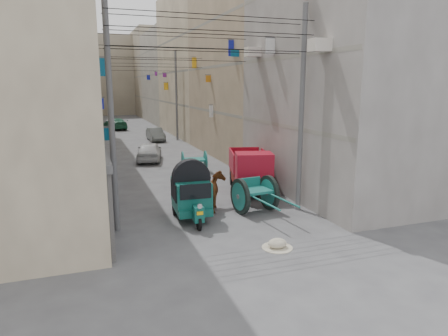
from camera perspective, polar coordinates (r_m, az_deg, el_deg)
name	(u,v)px	position (r m, az deg, el deg)	size (l,w,h in m)	color
ground	(291,295)	(10.32, 9.55, -17.49)	(140.00, 140.00, 0.00)	#454547
building_row_left	(40,69)	(42.11, -24.84, 12.73)	(8.00, 62.00, 14.00)	beige
building_row_right	(204,71)	(43.78, -2.94, 13.70)	(8.00, 62.00, 14.00)	#9B9691
end_cap_building	(107,76)	(73.96, -16.34, 12.52)	(22.00, 10.00, 13.00)	#A1967E
shutters_left	(100,166)	(18.54, -17.30, 0.31)	(0.18, 14.40, 2.88)	#45454A
signboards	(147,107)	(29.85, -10.90, 8.56)	(8.22, 40.52, 5.67)	#80268D
ac_units	(285,25)	(17.65, 8.73, 19.55)	(0.70, 6.55, 3.35)	beige
utility_poles	(159,102)	(25.24, -9.30, 9.36)	(7.40, 22.20, 8.00)	#555558
overhead_cables	(166,52)	(22.73, -8.31, 16.11)	(7.40, 22.52, 1.12)	black
auto_rickshaw	(191,193)	(15.08, -4.69, -3.52)	(1.54, 2.55, 1.76)	black
tonga_cart	(255,194)	(16.03, 4.43, -3.70)	(1.62, 3.26, 1.42)	black
mini_truck	(251,173)	(18.64, 3.89, -0.68)	(2.54, 3.99, 2.07)	black
second_cart	(194,161)	(23.34, -4.28, 1.02)	(1.55, 1.41, 1.24)	#16635B
feed_sack	(277,243)	(12.82, 7.62, -10.61)	(0.60, 0.48, 0.30)	beige
horse	(216,192)	(16.17, -1.17, -3.48)	(0.81, 1.78, 1.51)	brown
distant_car_white	(149,151)	(27.19, -10.63, 2.36)	(1.52, 3.78, 1.29)	#BCBCBC
distant_car_grey	(155,134)	(36.93, -9.77, 4.75)	(1.23, 3.52, 1.16)	#505553
distant_car_green	(115,124)	(47.43, -15.30, 6.12)	(1.80, 4.43, 1.29)	#216244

